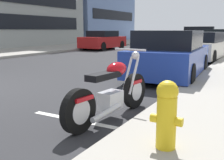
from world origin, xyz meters
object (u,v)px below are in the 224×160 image
(parked_car_far_down_curb, at_px, (218,41))
(car_opposite_curb, at_px, (103,40))
(fire_hydrant, at_px, (167,113))
(parked_motorcycle, at_px, (112,93))
(parked_car_behind_motorcycle, at_px, (170,55))
(parked_car_at_intersection, at_px, (200,47))
(crossing_truck, at_px, (199,34))

(parked_car_far_down_curb, distance_m, car_opposite_curb, 8.19)
(car_opposite_curb, relative_size, fire_hydrant, 5.41)
(parked_motorcycle, relative_size, parked_car_behind_motorcycle, 0.53)
(parked_car_at_intersection, bearing_deg, fire_hydrant, -167.82)
(parked_car_behind_motorcycle, bearing_deg, parked_motorcycle, -179.12)
(parked_car_at_intersection, relative_size, crossing_truck, 0.80)
(car_opposite_curb, bearing_deg, parked_car_behind_motorcycle, 42.06)
(parked_car_behind_motorcycle, height_order, parked_car_far_down_curb, parked_car_far_down_curb)
(car_opposite_curb, bearing_deg, parked_car_at_intersection, 64.23)
(parked_motorcycle, relative_size, crossing_truck, 0.42)
(crossing_truck, height_order, car_opposite_curb, crossing_truck)
(car_opposite_curb, distance_m, fire_hydrant, 17.61)
(parked_car_at_intersection, bearing_deg, parked_motorcycle, -174.12)
(parked_motorcycle, xyz_separation_m, parked_car_far_down_curb, (15.76, 0.46, 0.26))
(parked_car_at_intersection, bearing_deg, parked_car_far_down_curb, 3.11)
(parked_car_behind_motorcycle, xyz_separation_m, fire_hydrant, (-5.26, -1.56, -0.13))
(car_opposite_curb, xyz_separation_m, fire_hydrant, (-14.74, -9.63, -0.11))
(parked_car_far_down_curb, bearing_deg, crossing_truck, 14.53)
(parked_car_behind_motorcycle, relative_size, car_opposite_curb, 0.99)
(parked_car_behind_motorcycle, xyz_separation_m, crossing_truck, (28.31, 4.75, 0.29))
(crossing_truck, bearing_deg, parked_car_at_intersection, 95.95)
(parked_car_at_intersection, height_order, fire_hydrant, parked_car_at_intersection)
(crossing_truck, relative_size, fire_hydrant, 6.76)
(parked_motorcycle, height_order, parked_car_at_intersection, parked_car_at_intersection)
(parked_motorcycle, xyz_separation_m, crossing_truck, (32.61, 5.08, 0.54))
(parked_motorcycle, relative_size, fire_hydrant, 2.86)
(parked_car_at_intersection, distance_m, car_opposite_curb, 8.94)
(fire_hydrant, bearing_deg, parked_car_behind_motorcycle, 16.49)
(parked_car_behind_motorcycle, bearing_deg, fire_hydrant, -167.00)
(parked_car_at_intersection, xyz_separation_m, fire_hydrant, (-10.62, -1.69, -0.11))
(fire_hydrant, bearing_deg, parked_car_at_intersection, 9.03)
(crossing_truck, height_order, fire_hydrant, crossing_truck)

